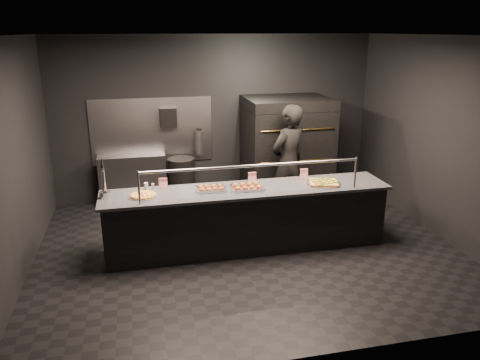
{
  "coord_description": "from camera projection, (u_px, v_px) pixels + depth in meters",
  "views": [
    {
      "loc": [
        -1.48,
        -6.1,
        3.07
      ],
      "look_at": [
        -0.06,
        0.2,
        0.99
      ],
      "focal_mm": 35.0,
      "sensor_mm": 36.0,
      "label": 1
    }
  ],
  "objects": [
    {
      "name": "condiment_jar",
      "position": [
        148.0,
        186.0,
        6.59
      ],
      "size": [
        0.14,
        0.06,
        0.1
      ],
      "color": "silver",
      "rests_on": "service_counter"
    },
    {
      "name": "service_counter",
      "position": [
        247.0,
        218.0,
        6.77
      ],
      "size": [
        4.1,
        0.78,
        1.37
      ],
      "color": "black",
      "rests_on": "ground"
    },
    {
      "name": "trash_bin",
      "position": [
        182.0,
        180.0,
        8.66
      ],
      "size": [
        0.49,
        0.49,
        0.82
      ],
      "primitive_type": "cylinder",
      "color": "black",
      "rests_on": "ground"
    },
    {
      "name": "fire_extinguisher",
      "position": [
        199.0,
        142.0,
        8.74
      ],
      "size": [
        0.14,
        0.14,
        0.51
      ],
      "color": "#B2B2B7",
      "rests_on": "room"
    },
    {
      "name": "pizza_oven",
      "position": [
        286.0,
        149.0,
        8.63
      ],
      "size": [
        1.5,
        1.23,
        1.91
      ],
      "color": "black",
      "rests_on": "ground"
    },
    {
      "name": "worker",
      "position": [
        288.0,
        162.0,
        7.78
      ],
      "size": [
        0.84,
        0.74,
        1.93
      ],
      "primitive_type": "imported",
      "rotation": [
        0.0,
        0.0,
        3.64
      ],
      "color": "black",
      "rests_on": "ground"
    },
    {
      "name": "slider_tray_a",
      "position": [
        211.0,
        188.0,
        6.56
      ],
      "size": [
        0.47,
        0.4,
        0.06
      ],
      "color": "silver",
      "rests_on": "service_counter"
    },
    {
      "name": "prep_shelf",
      "position": [
        133.0,
        179.0,
        8.6
      ],
      "size": [
        1.2,
        0.35,
        0.9
      ],
      "primitive_type": "cube",
      "color": "#99999E",
      "rests_on": "ground"
    },
    {
      "name": "square_pizza",
      "position": [
        323.0,
        183.0,
        6.82
      ],
      "size": [
        0.51,
        0.51,
        0.05
      ],
      "color": "silver",
      "rests_on": "service_counter"
    },
    {
      "name": "slider_tray_b",
      "position": [
        247.0,
        187.0,
        6.62
      ],
      "size": [
        0.51,
        0.42,
        0.07
      ],
      "color": "silver",
      "rests_on": "service_counter"
    },
    {
      "name": "round_pizza",
      "position": [
        143.0,
        195.0,
        6.32
      ],
      "size": [
        0.41,
        0.41,
        0.03
      ],
      "color": "silver",
      "rests_on": "service_counter"
    },
    {
      "name": "towel_dispenser",
      "position": [
        168.0,
        118.0,
        8.47
      ],
      "size": [
        0.3,
        0.2,
        0.35
      ],
      "primitive_type": "cube",
      "color": "black",
      "rests_on": "room"
    },
    {
      "name": "room",
      "position": [
        245.0,
        148.0,
        6.5
      ],
      "size": [
        6.04,
        6.0,
        3.0
      ],
      "color": "black",
      "rests_on": "ground"
    },
    {
      "name": "tent_cards",
      "position": [
        241.0,
        178.0,
        6.87
      ],
      "size": [
        2.23,
        0.04,
        0.15
      ],
      "color": "white",
      "rests_on": "service_counter"
    },
    {
      "name": "beer_tap",
      "position": [
        104.0,
        186.0,
        6.22
      ],
      "size": [
        0.15,
        0.21,
        0.56
      ],
      "color": "silver",
      "rests_on": "service_counter"
    }
  ]
}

